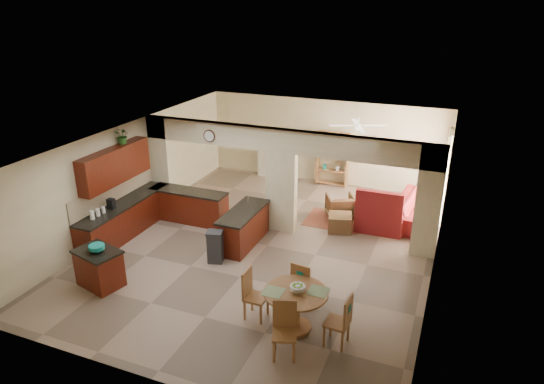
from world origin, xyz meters
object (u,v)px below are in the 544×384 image
at_px(dining_table, 296,305).
at_px(armchair, 340,207).
at_px(sofa, 416,209).
at_px(kitchen_island, 99,268).

relative_size(dining_table, armchair, 1.60).
xyz_separation_m(dining_table, sofa, (1.54, 5.81, -0.18)).
bearing_deg(dining_table, sofa, 75.17).
bearing_deg(sofa, dining_table, 170.54).
height_order(dining_table, armchair, dining_table).
bearing_deg(kitchen_island, armchair, 67.79).
bearing_deg(armchair, dining_table, 67.45).
xyz_separation_m(kitchen_island, dining_table, (4.44, 0.16, 0.11)).
bearing_deg(armchair, kitchen_island, 25.67).
relative_size(kitchen_island, dining_table, 0.92).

